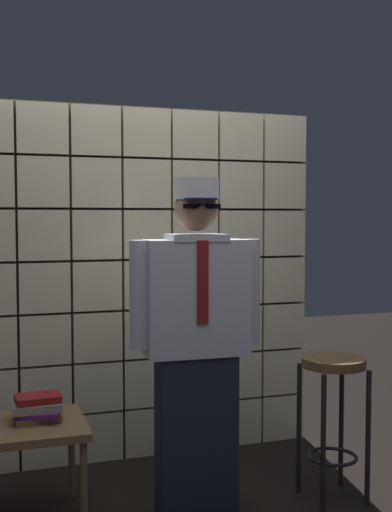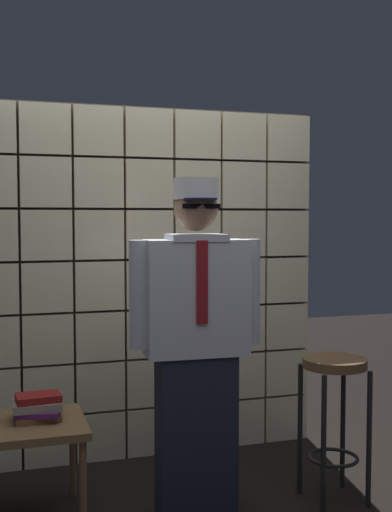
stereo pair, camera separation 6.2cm
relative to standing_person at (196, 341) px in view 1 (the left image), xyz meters
name	(u,v)px [view 1 (the left image)]	position (x,y,z in m)	size (l,w,h in m)	color
glass_block_wall	(146,284)	(-0.04, 0.89, 0.20)	(2.23, 0.10, 2.23)	beige
standing_person	(196,341)	(0.00, 0.00, 0.00)	(0.68, 0.29, 1.71)	#1E2333
bar_stool	(333,394)	(0.75, -0.07, -0.32)	(0.34, 0.34, 0.77)	brown
side_table	(32,436)	(-0.80, 0.17, -0.46)	(0.52, 0.52, 0.50)	brown
book_stack	(37,408)	(-0.77, 0.20, -0.33)	(0.25, 0.22, 0.13)	brown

